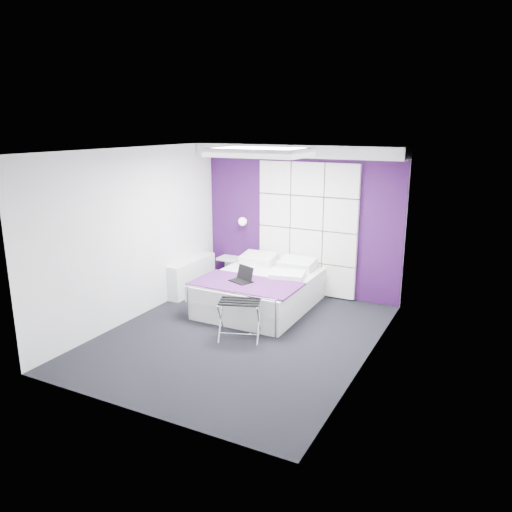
{
  "coord_description": "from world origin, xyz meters",
  "views": [
    {
      "loc": [
        3.2,
        -5.76,
        2.92
      ],
      "look_at": [
        0.08,
        0.35,
        1.1
      ],
      "focal_mm": 35.0,
      "sensor_mm": 36.0,
      "label": 1
    }
  ],
  "objects_px": {
    "wall_lamp": "(244,221)",
    "radiator": "(192,276)",
    "luggage_rack": "(240,320)",
    "bed": "(260,290)",
    "laptop": "(242,277)",
    "nightstand": "(230,258)"
  },
  "relations": [
    {
      "from": "bed",
      "to": "nightstand",
      "type": "distance_m",
      "value": 1.4
    },
    {
      "from": "laptop",
      "to": "nightstand",
      "type": "bearing_deg",
      "value": 148.82
    },
    {
      "from": "nightstand",
      "to": "laptop",
      "type": "relative_size",
      "value": 1.19
    },
    {
      "from": "luggage_rack",
      "to": "wall_lamp",
      "type": "bearing_deg",
      "value": 97.36
    },
    {
      "from": "wall_lamp",
      "to": "radiator",
      "type": "height_order",
      "value": "wall_lamp"
    },
    {
      "from": "radiator",
      "to": "nightstand",
      "type": "height_order",
      "value": "radiator"
    },
    {
      "from": "luggage_rack",
      "to": "laptop",
      "type": "relative_size",
      "value": 1.66
    },
    {
      "from": "radiator",
      "to": "bed",
      "type": "bearing_deg",
      "value": -5.96
    },
    {
      "from": "radiator",
      "to": "laptop",
      "type": "xyz_separation_m",
      "value": [
        1.33,
        -0.57,
        0.32
      ]
    },
    {
      "from": "wall_lamp",
      "to": "nightstand",
      "type": "xyz_separation_m",
      "value": [
        -0.28,
        -0.04,
        -0.73
      ]
    },
    {
      "from": "radiator",
      "to": "nightstand",
      "type": "xyz_separation_m",
      "value": [
        0.36,
        0.72,
        0.19
      ]
    },
    {
      "from": "luggage_rack",
      "to": "bed",
      "type": "bearing_deg",
      "value": 83.75
    },
    {
      "from": "bed",
      "to": "wall_lamp",
      "type": "bearing_deg",
      "value": 131.16
    },
    {
      "from": "radiator",
      "to": "laptop",
      "type": "height_order",
      "value": "laptop"
    },
    {
      "from": "radiator",
      "to": "nightstand",
      "type": "distance_m",
      "value": 0.83
    },
    {
      "from": "nightstand",
      "to": "luggage_rack",
      "type": "bearing_deg",
      "value": -56.83
    },
    {
      "from": "nightstand",
      "to": "bed",
      "type": "bearing_deg",
      "value": -38.97
    },
    {
      "from": "wall_lamp",
      "to": "radiator",
      "type": "relative_size",
      "value": 0.12
    },
    {
      "from": "wall_lamp",
      "to": "luggage_rack",
      "type": "xyz_separation_m",
      "value": [
        1.09,
        -2.13,
        -0.94
      ]
    },
    {
      "from": "wall_lamp",
      "to": "luggage_rack",
      "type": "height_order",
      "value": "wall_lamp"
    },
    {
      "from": "bed",
      "to": "luggage_rack",
      "type": "bearing_deg",
      "value": -76.59
    },
    {
      "from": "radiator",
      "to": "wall_lamp",
      "type": "bearing_deg",
      "value": 49.9
    }
  ]
}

